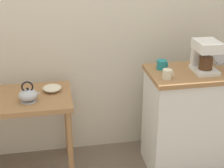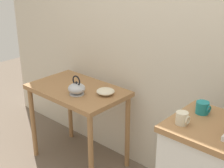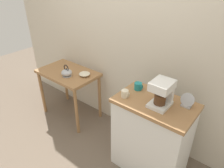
{
  "view_description": "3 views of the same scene",
  "coord_description": "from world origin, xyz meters",
  "px_view_note": "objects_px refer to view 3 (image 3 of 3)",
  "views": [
    {
      "loc": [
        -0.38,
        -2.44,
        1.92
      ],
      "look_at": [
        0.04,
        -0.08,
        0.87
      ],
      "focal_mm": 54.23,
      "sensor_mm": 36.0,
      "label": 1
    },
    {
      "loc": [
        1.28,
        -1.68,
        1.84
      ],
      "look_at": [
        -0.21,
        -0.02,
        0.95
      ],
      "focal_mm": 52.06,
      "sensor_mm": 36.0,
      "label": 2
    },
    {
      "loc": [
        1.46,
        -1.6,
        2.06
      ],
      "look_at": [
        0.22,
        -0.06,
        0.93
      ],
      "focal_mm": 33.24,
      "sensor_mm": 36.0,
      "label": 3
    }
  ],
  "objects_px": {
    "bowl_stoneware": "(85,74)",
    "teakettle": "(67,73)",
    "mug_small_cream": "(125,94)",
    "table_clock": "(187,101)",
    "coffee_maker": "(162,92)",
    "mug_dark_teal": "(138,86)"
  },
  "relations": [
    {
      "from": "bowl_stoneware",
      "to": "teakettle",
      "type": "relative_size",
      "value": 0.87
    },
    {
      "from": "mug_small_cream",
      "to": "teakettle",
      "type": "bearing_deg",
      "value": 173.07
    },
    {
      "from": "mug_small_cream",
      "to": "table_clock",
      "type": "relative_size",
      "value": 0.58
    },
    {
      "from": "teakettle",
      "to": "coffee_maker",
      "type": "distance_m",
      "value": 1.43
    },
    {
      "from": "coffee_maker",
      "to": "mug_dark_teal",
      "type": "xyz_separation_m",
      "value": [
        -0.32,
        0.1,
        -0.1
      ]
    },
    {
      "from": "table_clock",
      "to": "mug_dark_teal",
      "type": "bearing_deg",
      "value": -177.6
    },
    {
      "from": "table_clock",
      "to": "coffee_maker",
      "type": "bearing_deg",
      "value": -148.59
    },
    {
      "from": "mug_dark_teal",
      "to": "bowl_stoneware",
      "type": "bearing_deg",
      "value": 174.99
    },
    {
      "from": "teakettle",
      "to": "bowl_stoneware",
      "type": "bearing_deg",
      "value": 41.27
    },
    {
      "from": "mug_dark_teal",
      "to": "table_clock",
      "type": "relative_size",
      "value": 0.64
    },
    {
      "from": "bowl_stoneware",
      "to": "mug_dark_teal",
      "type": "relative_size",
      "value": 1.72
    },
    {
      "from": "coffee_maker",
      "to": "teakettle",
      "type": "bearing_deg",
      "value": 179.08
    },
    {
      "from": "teakettle",
      "to": "table_clock",
      "type": "bearing_deg",
      "value": 3.57
    },
    {
      "from": "teakettle",
      "to": "mug_dark_teal",
      "type": "bearing_deg",
      "value": 4.12
    },
    {
      "from": "bowl_stoneware",
      "to": "teakettle",
      "type": "bearing_deg",
      "value": -138.73
    },
    {
      "from": "coffee_maker",
      "to": "mug_dark_teal",
      "type": "height_order",
      "value": "coffee_maker"
    },
    {
      "from": "teakettle",
      "to": "coffee_maker",
      "type": "relative_size",
      "value": 0.68
    },
    {
      "from": "coffee_maker",
      "to": "table_clock",
      "type": "bearing_deg",
      "value": 31.41
    },
    {
      "from": "bowl_stoneware",
      "to": "teakettle",
      "type": "xyz_separation_m",
      "value": [
        -0.18,
        -0.16,
        0.03
      ]
    },
    {
      "from": "mug_dark_teal",
      "to": "coffee_maker",
      "type": "bearing_deg",
      "value": -17.52
    },
    {
      "from": "bowl_stoneware",
      "to": "coffee_maker",
      "type": "relative_size",
      "value": 0.59
    },
    {
      "from": "coffee_maker",
      "to": "mug_dark_teal",
      "type": "bearing_deg",
      "value": 162.48
    }
  ]
}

